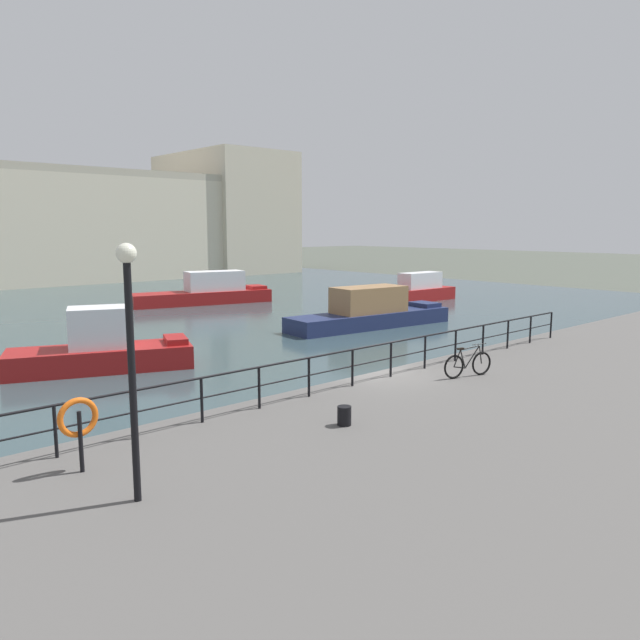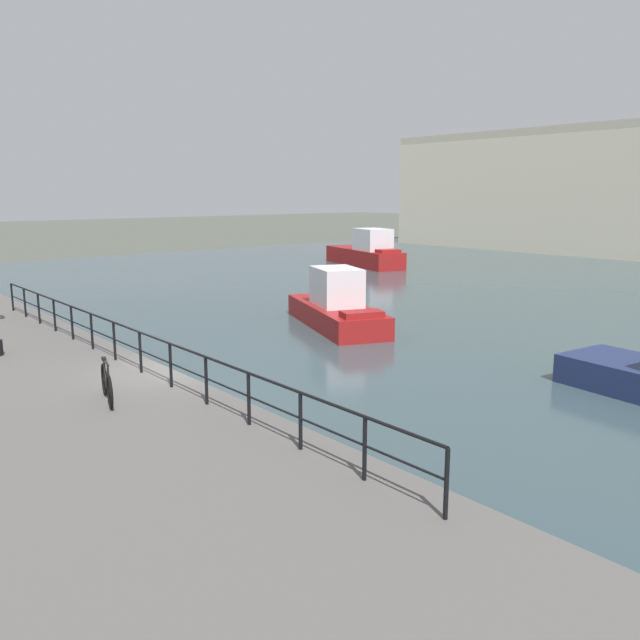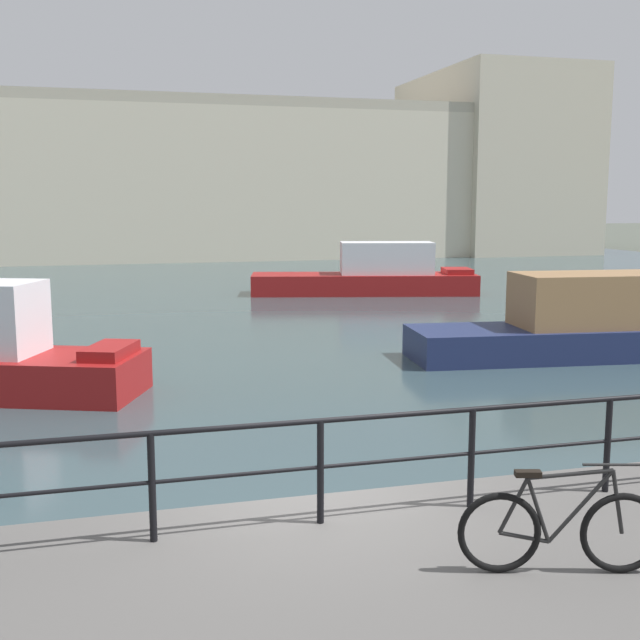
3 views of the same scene
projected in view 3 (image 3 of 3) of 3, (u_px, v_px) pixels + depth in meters
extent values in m
plane|color=#4C5147|center=(316.00, 574.00, 8.74)|extent=(240.00, 240.00, 0.00)
cube|color=#33474C|center=(154.00, 288.00, 37.56)|extent=(80.00, 60.00, 0.01)
cube|color=beige|center=(133.00, 186.00, 58.33)|extent=(69.12, 15.50, 10.40)
cube|color=#C0B69F|center=(490.00, 164.00, 65.60)|extent=(10.81, 17.05, 14.33)
cube|color=#B1A993|center=(134.00, 96.00, 50.39)|extent=(69.12, 0.60, 0.70)
cube|color=maroon|center=(110.00, 351.00, 16.43)|extent=(1.31, 1.73, 0.24)
cube|color=maroon|center=(364.00, 284.00, 34.97)|extent=(10.19, 4.57, 0.90)
cube|color=silver|center=(387.00, 258.00, 34.82)|extent=(4.35, 2.68, 1.41)
cube|color=maroon|center=(457.00, 271.00, 35.01)|extent=(1.54, 1.86, 0.24)
cube|color=navy|center=(594.00, 341.00, 20.92)|extent=(10.11, 3.37, 0.82)
cube|color=#997047|center=(593.00, 300.00, 20.74)|extent=(4.25, 2.35, 1.40)
cylinder|color=black|center=(152.00, 488.00, 7.35)|extent=(0.07, 0.07, 1.05)
cylinder|color=black|center=(320.00, 472.00, 7.77)|extent=(0.07, 0.07, 1.05)
cylinder|color=black|center=(471.00, 458.00, 8.19)|extent=(0.07, 0.07, 1.05)
cylinder|color=black|center=(607.00, 446.00, 8.62)|extent=(0.07, 0.07, 1.05)
cylinder|color=black|center=(238.00, 427.00, 7.48)|extent=(21.22, 0.06, 0.06)
cylinder|color=black|center=(239.00, 475.00, 7.55)|extent=(21.22, 0.04, 0.04)
torus|color=black|center=(622.00, 533.00, 6.74)|extent=(0.71, 0.25, 0.72)
torus|color=black|center=(499.00, 533.00, 6.75)|extent=(0.71, 0.25, 0.72)
cylinder|color=black|center=(581.00, 506.00, 6.71)|extent=(0.54, 0.18, 0.66)
cylinder|color=black|center=(538.00, 510.00, 6.71)|extent=(0.24, 0.10, 0.58)
cylinder|color=black|center=(570.00, 474.00, 6.66)|extent=(0.71, 0.23, 0.11)
cylinder|color=black|center=(524.00, 537.00, 6.75)|extent=(0.43, 0.15, 0.12)
cylinder|color=black|center=(513.00, 506.00, 6.71)|extent=(0.26, 0.10, 0.51)
cylinder|color=black|center=(617.00, 502.00, 6.70)|extent=(0.14, 0.07, 0.57)
cube|color=black|center=(528.00, 474.00, 6.67)|extent=(0.24, 0.15, 0.05)
cylinder|color=black|center=(613.00, 465.00, 6.65)|extent=(0.51, 0.16, 0.02)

